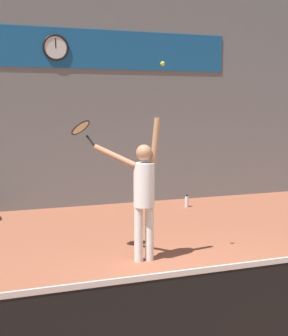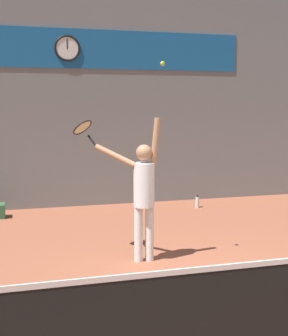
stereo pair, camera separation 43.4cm
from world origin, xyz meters
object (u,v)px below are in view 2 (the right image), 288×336
(scoreboard_clock, at_px, (67,48))
(tennis_racket, at_px, (83,128))
(water_bottle, at_px, (197,202))
(tennis_ball, at_px, (163,64))
(tennis_player, at_px, (143,190))

(scoreboard_clock, bearing_deg, tennis_racket, -92.82)
(water_bottle, bearing_deg, tennis_ball, -119.83)
(tennis_player, relative_size, water_bottle, 7.51)
(scoreboard_clock, relative_size, tennis_ball, 8.75)
(tennis_player, distance_m, tennis_racket, 1.33)
(tennis_racket, bearing_deg, tennis_player, -35.42)
(tennis_racket, bearing_deg, tennis_ball, -33.34)
(scoreboard_clock, height_order, tennis_racket, scoreboard_clock)
(tennis_ball, distance_m, water_bottle, 4.77)
(tennis_racket, distance_m, water_bottle, 4.40)
(tennis_player, xyz_separation_m, tennis_racket, (-0.80, 0.57, 0.89))
(scoreboard_clock, xyz_separation_m, tennis_racket, (-0.17, -3.51, -1.60))
(scoreboard_clock, relative_size, tennis_player, 0.27)
(scoreboard_clock, relative_size, water_bottle, 2.02)
(tennis_racket, bearing_deg, scoreboard_clock, 87.18)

